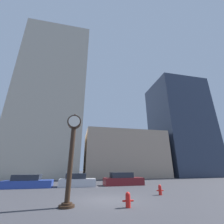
{
  "coord_description": "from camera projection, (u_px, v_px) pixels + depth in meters",
  "views": [
    {
      "loc": [
        -2.05,
        -10.83,
        1.93
      ],
      "look_at": [
        2.68,
        10.8,
        10.24
      ],
      "focal_mm": 24.0,
      "sensor_mm": 36.0,
      "label": 1
    }
  ],
  "objects": [
    {
      "name": "building_glass_modern",
      "position": [
        180.0,
        127.0,
        40.89
      ],
      "size": [
        12.95,
        12.0,
        25.01
      ],
      "color": "#2D384C",
      "rests_on": "ground_plane"
    },
    {
      "name": "fire_hydrant_near",
      "position": [
        128.0,
        199.0,
        7.9
      ],
      "size": [
        0.6,
        0.26,
        0.74
      ],
      "color": "red",
      "rests_on": "ground_plane"
    },
    {
      "name": "ground_plane",
      "position": [
        107.0,
        200.0,
        9.64
      ],
      "size": [
        200.0,
        200.0,
        0.0
      ],
      "primitive_type": "plane",
      "color": "#38383D"
    },
    {
      "name": "car_maroon",
      "position": [
        123.0,
        180.0,
        18.08
      ],
      "size": [
        4.81,
        1.96,
        1.44
      ],
      "rotation": [
        0.0,
        0.0,
        0.04
      ],
      "color": "maroon",
      "rests_on": "ground_plane"
    },
    {
      "name": "street_clock",
      "position": [
        72.0,
        151.0,
        8.8
      ],
      "size": [
        0.84,
        0.84,
        5.18
      ],
      "color": "black",
      "rests_on": "ground_plane"
    },
    {
      "name": "fire_hydrant_far",
      "position": [
        160.0,
        190.0,
        11.52
      ],
      "size": [
        0.55,
        0.24,
        0.72
      ],
      "color": "red",
      "rests_on": "ground_plane"
    },
    {
      "name": "car_silver",
      "position": [
        77.0,
        181.0,
        16.71
      ],
      "size": [
        4.0,
        1.86,
        1.38
      ],
      "rotation": [
        0.0,
        0.0,
        -0.03
      ],
      "color": "#BCBCC1",
      "rests_on": "ground_plane"
    },
    {
      "name": "building_tall_tower",
      "position": [
        54.0,
        99.0,
        35.99
      ],
      "size": [
        14.39,
        12.0,
        35.09
      ],
      "color": "#BCB29E",
      "rests_on": "ground_plane"
    },
    {
      "name": "building_storefront_row",
      "position": [
        123.0,
        155.0,
        34.92
      ],
      "size": [
        17.42,
        12.0,
        9.63
      ],
      "color": "tan",
      "rests_on": "ground_plane"
    },
    {
      "name": "car_blue",
      "position": [
        28.0,
        182.0,
        15.63
      ],
      "size": [
        4.78,
        1.81,
        1.29
      ],
      "rotation": [
        0.0,
        0.0,
        0.01
      ],
      "color": "#28429E",
      "rests_on": "ground_plane"
    }
  ]
}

